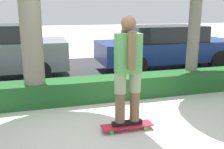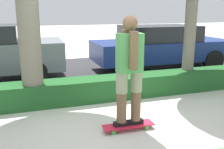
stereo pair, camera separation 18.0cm
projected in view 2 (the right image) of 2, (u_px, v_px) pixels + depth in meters
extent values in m
plane|color=beige|center=(120.00, 130.00, 4.31)|extent=(60.00, 60.00, 0.00)
cube|color=#2D2D30|center=(74.00, 73.00, 8.18)|extent=(12.75, 5.00, 0.01)
cube|color=#1E5123|center=(95.00, 89.00, 5.73)|extent=(12.75, 0.60, 0.48)
cube|color=red|center=(128.00, 125.00, 4.31)|extent=(0.85, 0.24, 0.02)
cylinder|color=green|center=(147.00, 128.00, 4.32)|extent=(0.07, 0.04, 0.07)
cylinder|color=green|center=(142.00, 123.00, 4.49)|extent=(0.07, 0.04, 0.07)
cylinder|color=green|center=(113.00, 133.00, 4.15)|extent=(0.07, 0.04, 0.07)
cylinder|color=green|center=(110.00, 128.00, 4.31)|extent=(0.07, 0.04, 0.07)
cube|color=black|center=(121.00, 124.00, 4.26)|extent=(0.26, 0.09, 0.07)
cylinder|color=brown|center=(122.00, 98.00, 4.15)|extent=(0.16, 0.16, 0.82)
cylinder|color=gray|center=(122.00, 83.00, 4.09)|extent=(0.18, 0.18, 0.33)
cube|color=black|center=(135.00, 122.00, 4.33)|extent=(0.26, 0.09, 0.07)
cylinder|color=brown|center=(136.00, 96.00, 4.23)|extent=(0.16, 0.16, 0.82)
cylinder|color=gray|center=(136.00, 82.00, 4.17)|extent=(0.18, 0.18, 0.33)
cube|color=#519356|center=(130.00, 53.00, 4.02)|extent=(0.39, 0.21, 0.60)
cylinder|color=brown|center=(134.00, 51.00, 3.86)|extent=(0.13, 0.13, 0.57)
cylinder|color=brown|center=(126.00, 48.00, 4.15)|extent=(0.13, 0.13, 0.57)
sphere|color=brown|center=(130.00, 23.00, 3.91)|extent=(0.23, 0.23, 0.23)
cylinder|color=#70665B|center=(28.00, 20.00, 4.93)|extent=(0.42, 0.42, 3.47)
cylinder|color=#70665B|center=(191.00, 19.00, 6.22)|extent=(0.28, 0.28, 3.42)
cylinder|color=black|center=(35.00, 73.00, 6.73)|extent=(0.68, 0.20, 0.68)
cylinder|color=black|center=(33.00, 62.00, 8.18)|extent=(0.68, 0.20, 0.68)
cube|color=navy|center=(162.00, 50.00, 8.62)|extent=(4.55, 1.77, 0.61)
cube|color=black|center=(159.00, 33.00, 8.45)|extent=(2.37, 1.55, 0.48)
cylinder|color=black|center=(213.00, 61.00, 8.38)|extent=(0.69, 0.21, 0.69)
cylinder|color=black|center=(184.00, 53.00, 9.87)|extent=(0.69, 0.21, 0.69)
cylinder|color=black|center=(132.00, 66.00, 7.52)|extent=(0.69, 0.21, 0.69)
cylinder|color=black|center=(114.00, 57.00, 9.01)|extent=(0.69, 0.21, 0.69)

